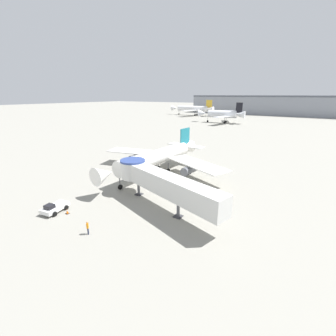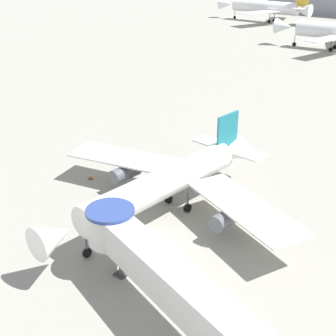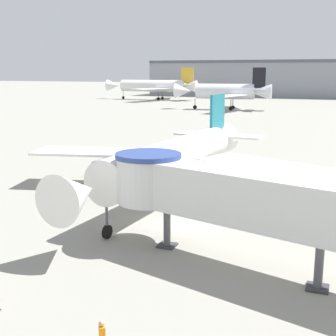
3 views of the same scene
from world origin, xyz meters
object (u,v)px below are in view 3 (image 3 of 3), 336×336
Objects in this scene: main_airplane at (176,158)px; background_jet_gold_tail at (154,86)px; traffic_cone_port_wing at (57,182)px; jet_bridge at (245,197)px; background_jet_black_tail at (227,91)px.

background_jet_gold_tail is (-56.63, 129.55, 1.64)m from main_airplane.
main_airplane is 36.93× the size of traffic_cone_port_wing.
traffic_cone_port_wing is (-12.15, 0.50, -3.19)m from main_airplane.
background_jet_gold_tail reaches higher than jet_bridge.
background_jet_black_tail is (-7.30, 93.05, 4.70)m from traffic_cone_port_wing.
background_jet_gold_tail reaches higher than main_airplane.
background_jet_black_tail reaches higher than main_airplane.
main_airplane is at bearing 23.98° from background_jet_gold_tail.
jet_bridge is at bearing 25.05° from background_jet_gold_tail.
background_jet_gold_tail reaches higher than traffic_cone_port_wing.
main_airplane is 0.83× the size of background_jet_gold_tail.
main_airplane is 12.57m from traffic_cone_port_wing.
background_jet_black_tail is 51.75m from background_jet_gold_tail.
jet_bridge is 0.54× the size of background_jet_gold_tail.
background_jet_black_tail is 0.84× the size of background_jet_gold_tail.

